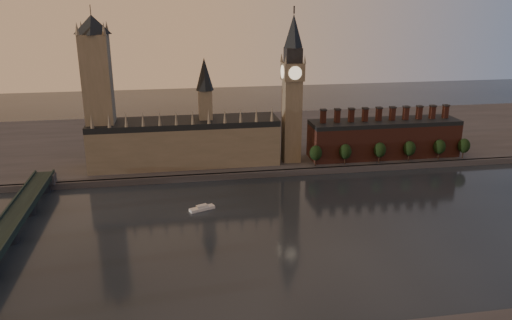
{
  "coord_description": "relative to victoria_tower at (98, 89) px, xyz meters",
  "views": [
    {
      "loc": [
        -71.62,
        -223.76,
        116.1
      ],
      "look_at": [
        -24.73,
        55.0,
        23.9
      ],
      "focal_mm": 35.0,
      "sensor_mm": 36.0,
      "label": 1
    }
  ],
  "objects": [
    {
      "name": "embankment_tree_5",
      "position": [
        255.54,
        -20.63,
        -45.62
      ],
      "size": [
        8.6,
        8.6,
        14.88
      ],
      "color": "black",
      "rests_on": "north_bank"
    },
    {
      "name": "victoria_tower",
      "position": [
        0.0,
        0.0,
        0.0
      ],
      "size": [
        24.0,
        24.0,
        108.0
      ],
      "color": "#776954",
      "rests_on": "north_bank"
    },
    {
      "name": "embankment_tree_1",
      "position": [
        165.54,
        -20.09,
        -45.62
      ],
      "size": [
        8.6,
        8.6,
        14.88
      ],
      "color": "black",
      "rests_on": "north_bank"
    },
    {
      "name": "ground",
      "position": [
        120.0,
        -115.0,
        -59.09
      ],
      "size": [
        900.0,
        900.0,
        0.0
      ],
      "primitive_type": "plane",
      "color": "black",
      "rests_on": "ground"
    },
    {
      "name": "chimney_block",
      "position": [
        200.0,
        -5.0,
        -41.27
      ],
      "size": [
        110.0,
        25.0,
        37.0
      ],
      "color": "#562921",
      "rests_on": "north_bank"
    },
    {
      "name": "river_boat",
      "position": [
        61.48,
        -73.81,
        -57.95
      ],
      "size": [
        15.3,
        9.43,
        2.96
      ],
      "rotation": [
        0.0,
        0.0,
        0.38
      ],
      "color": "silver",
      "rests_on": "ground"
    },
    {
      "name": "embankment_tree_3",
      "position": [
        213.34,
        -20.41,
        -45.62
      ],
      "size": [
        8.6,
        8.6,
        14.88
      ],
      "color": "black",
      "rests_on": "north_bank"
    },
    {
      "name": "big_ben",
      "position": [
        130.0,
        -5.0,
        -2.26
      ],
      "size": [
        15.0,
        15.0,
        107.0
      ],
      "color": "#776954",
      "rests_on": "north_bank"
    },
    {
      "name": "embankment_tree_4",
      "position": [
        236.62,
        -20.16,
        -45.62
      ],
      "size": [
        8.6,
        8.6,
        14.88
      ],
      "color": "black",
      "rests_on": "north_bank"
    },
    {
      "name": "palace_of_westminster",
      "position": [
        55.59,
        -0.09,
        -37.46
      ],
      "size": [
        130.0,
        30.3,
        74.0
      ],
      "color": "#776954",
      "rests_on": "north_bank"
    },
    {
      "name": "embankment_tree_2",
      "position": [
        190.97,
        -20.34,
        -45.62
      ],
      "size": [
        8.6,
        8.6,
        14.88
      ],
      "color": "black",
      "rests_on": "north_bank"
    },
    {
      "name": "north_bank",
      "position": [
        120.0,
        63.04,
        -57.09
      ],
      "size": [
        900.0,
        182.0,
        4.0
      ],
      "color": "#46464B",
      "rests_on": "ground"
    },
    {
      "name": "embankment_tree_0",
      "position": [
        144.13,
        -19.87,
        -45.62
      ],
      "size": [
        8.6,
        8.6,
        14.88
      ],
      "color": "black",
      "rests_on": "north_bank"
    }
  ]
}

